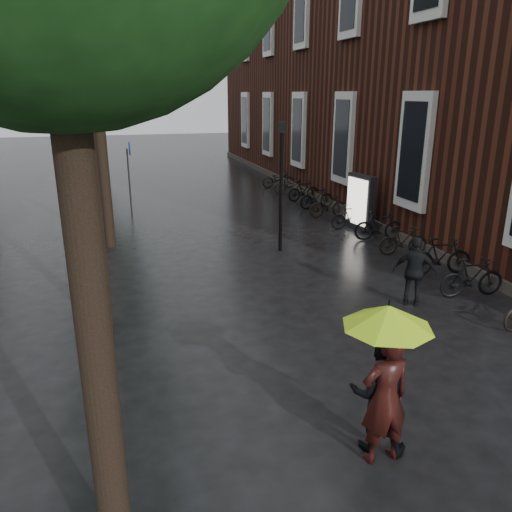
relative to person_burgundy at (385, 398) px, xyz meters
name	(u,v)px	position (x,y,z in m)	size (l,w,h in m)	color
brick_building	(406,66)	(11.02, 17.77, 5.05)	(10.20, 33.20, 12.00)	#38160F
street_trees	(90,43)	(-3.44, 14.22, 5.39)	(4.33, 34.03, 8.91)	black
person_burgundy	(385,398)	(0.00, 0.00, 0.00)	(0.69, 0.45, 1.89)	black
person_black	(379,395)	(0.05, 0.22, -0.10)	(0.83, 0.64, 1.70)	black
lime_umbrella	(388,316)	(0.00, 0.10, 1.12)	(1.17, 1.17, 1.72)	black
pedestrian_walking	(415,272)	(3.35, 4.42, -0.12)	(0.97, 0.40, 1.66)	black
parked_bicycles	(350,214)	(5.21, 11.36, -0.47)	(2.06, 17.83, 1.04)	black
ad_lightbox	(360,203)	(5.35, 10.90, 0.06)	(0.30, 1.33, 2.00)	black
lamp_post	(281,175)	(1.78, 9.30, 1.45)	(0.20, 0.20, 3.94)	black
cycle_sign	(129,167)	(-2.39, 15.86, 0.97)	(0.15, 0.53, 2.90)	#262628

